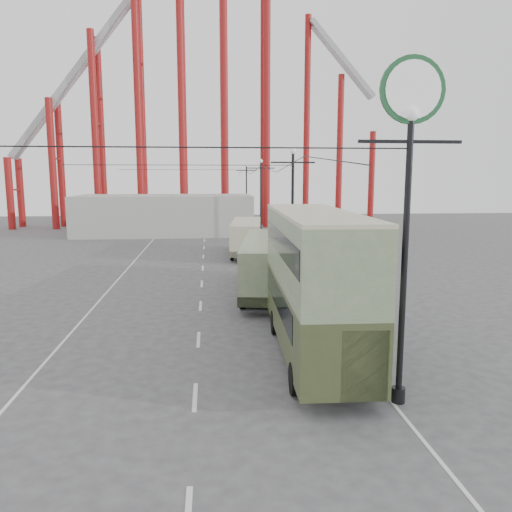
{
  "coord_description": "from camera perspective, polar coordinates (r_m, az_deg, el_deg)",
  "views": [
    {
      "loc": [
        -0.46,
        -17.8,
        7.24
      ],
      "look_at": [
        2.08,
        8.94,
        3.0
      ],
      "focal_mm": 35.0,
      "sensor_mm": 36.0,
      "label": 1
    }
  ],
  "objects": [
    {
      "name": "road_markings",
      "position": [
        38.19,
        -5.94,
        -2.0
      ],
      "size": [
        12.52,
        120.0,
        0.01
      ],
      "color": "silver",
      "rests_on": "ground"
    },
    {
      "name": "double_decker_bus",
      "position": [
        20.01,
        6.67,
        -2.39
      ],
      "size": [
        3.12,
        11.11,
        5.92
      ],
      "rotation": [
        0.0,
        0.0,
        -0.03
      ],
      "color": "#384022",
      "rests_on": "ground"
    },
    {
      "name": "lamp_post_distant",
      "position": [
        80.07,
        -1.1,
        7.14
      ],
      "size": [
        3.2,
        0.44,
        9.32
      ],
      "color": "black",
      "rests_on": "ground"
    },
    {
      "name": "lamp_post_far",
      "position": [
        58.17,
        0.56,
        6.45
      ],
      "size": [
        3.2,
        0.44,
        9.32
      ],
      "color": "black",
      "rests_on": "ground"
    },
    {
      "name": "lamp_post_near",
      "position": [
        16.0,
        17.13,
        10.81
      ],
      "size": [
        3.2,
        0.44,
        10.8
      ],
      "color": "black",
      "rests_on": "ground"
    },
    {
      "name": "fairground_shed",
      "position": [
        65.21,
        -10.33,
        4.66
      ],
      "size": [
        22.0,
        10.0,
        5.0
      ],
      "primitive_type": "cube",
      "color": "#A5A59F",
      "rests_on": "ground"
    },
    {
      "name": "roller_coaster",
      "position": [
        76.35,
        -7.32,
        20.75
      ],
      "size": [
        52.95,
        5.0,
        55.48
      ],
      "color": "maroon",
      "rests_on": "ground"
    },
    {
      "name": "pedestrian",
      "position": [
        30.34,
        1.11,
        -3.21
      ],
      "size": [
        0.72,
        0.62,
        1.68
      ],
      "primitive_type": "imported",
      "rotation": [
        0.0,
        0.0,
        3.58
      ],
      "color": "black",
      "rests_on": "ground"
    },
    {
      "name": "ground",
      "position": [
        19.22,
        -3.76,
        -13.18
      ],
      "size": [
        160.0,
        160.0,
        0.0
      ],
      "primitive_type": "plane",
      "color": "#454547",
      "rests_on": "ground"
    },
    {
      "name": "lamp_post_mid",
      "position": [
        36.4,
        4.18,
        4.91
      ],
      "size": [
        3.2,
        0.44,
        9.32
      ],
      "color": "black",
      "rests_on": "ground"
    },
    {
      "name": "single_decker_cream",
      "position": [
        46.8,
        -1.1,
        2.3
      ],
      "size": [
        3.67,
        10.52,
        3.21
      ],
      "rotation": [
        0.0,
        0.0,
        -0.1
      ],
      "color": "beige",
      "rests_on": "ground"
    },
    {
      "name": "single_decker_green",
      "position": [
        31.42,
        1.24,
        -0.76
      ],
      "size": [
        4.42,
        12.38,
        3.43
      ],
      "rotation": [
        0.0,
        0.0,
        -0.14
      ],
      "color": "#687D5B",
      "rests_on": "ground"
    }
  ]
}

